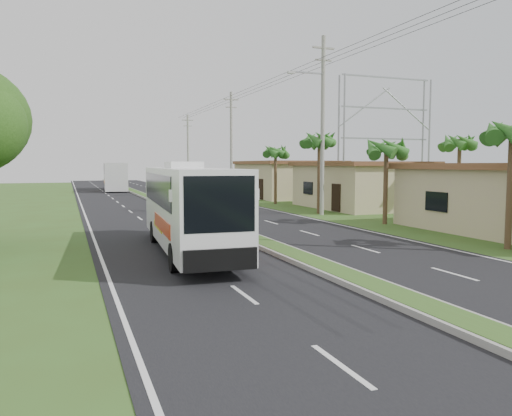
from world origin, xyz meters
name	(u,v)px	position (x,y,z in m)	size (l,w,h in m)	color
ground	(358,284)	(0.00, 0.00, 0.00)	(180.00, 180.00, 0.00)	#3A541E
road_asphalt	(193,216)	(0.00, 20.00, 0.01)	(14.00, 160.00, 0.02)	black
median_strip	(193,215)	(0.00, 20.00, 0.10)	(1.20, 160.00, 0.18)	gray
lane_edge_left	(87,221)	(-6.70, 20.00, 0.00)	(0.12, 160.00, 0.01)	silver
lane_edge_right	(286,213)	(6.70, 20.00, 0.00)	(0.12, 160.00, 0.01)	silver
shop_mid	(359,185)	(14.00, 22.00, 1.86)	(7.60, 10.60, 3.67)	#C1B582
shop_far	(287,179)	(14.00, 36.00, 1.93)	(8.60, 11.60, 3.82)	#C1B582
palm_verge_b	(386,149)	(9.40, 12.00, 4.36)	(2.40, 2.40, 5.05)	#473321
palm_verge_c	(319,140)	(8.80, 19.00, 5.12)	(2.40, 2.40, 5.85)	#473321
palm_verge_d	(276,152)	(9.30, 28.00, 4.55)	(2.40, 2.40, 5.25)	#473321
palm_behind_shop	(460,143)	(17.50, 15.00, 4.93)	(2.40, 2.40, 5.65)	#473321
utility_pole_b	(322,123)	(8.47, 18.00, 6.26)	(3.20, 0.28, 12.00)	gray
utility_pole_c	(231,143)	(8.50, 38.00, 5.67)	(1.60, 0.28, 11.00)	gray
utility_pole_d	(188,151)	(8.50, 58.00, 5.42)	(1.60, 0.28, 10.50)	gray
billboard_lattice	(385,130)	(22.00, 30.00, 6.82)	(10.18, 1.18, 12.07)	gray
coach_bus_main	(188,203)	(-3.39, 6.87, 1.96)	(3.00, 11.15, 3.56)	white
coach_bus_far	(115,175)	(-1.80, 56.35, 2.07)	(3.44, 12.65, 3.64)	silver
motorcyclist	(222,218)	(-0.85, 10.62, 0.88)	(1.67, 0.52, 2.35)	black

